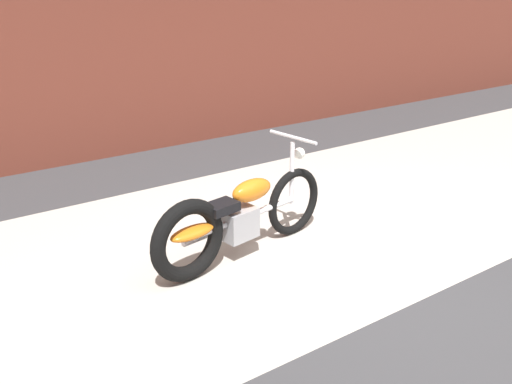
% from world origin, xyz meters
% --- Properties ---
extents(ground_plane, '(80.00, 80.00, 0.00)m').
position_xyz_m(ground_plane, '(0.00, 0.00, 0.00)').
color(ground_plane, '#38383A').
extents(sidewalk_slab, '(36.00, 3.50, 0.01)m').
position_xyz_m(sidewalk_slab, '(0.00, 1.75, 0.00)').
color(sidewalk_slab, '#B2ADA3').
rests_on(sidewalk_slab, ground).
extents(motorcycle_orange, '(2.00, 0.62, 1.03)m').
position_xyz_m(motorcycle_orange, '(-0.74, 1.42, 0.40)').
color(motorcycle_orange, black).
rests_on(motorcycle_orange, ground).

